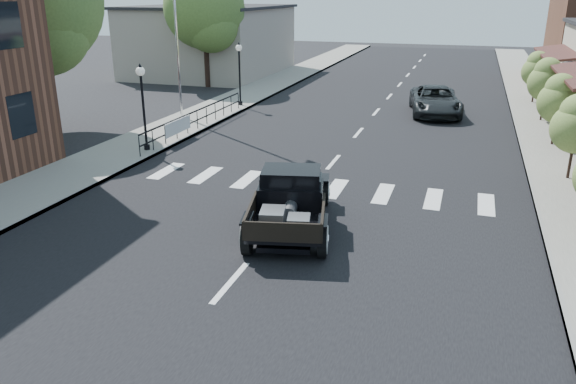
% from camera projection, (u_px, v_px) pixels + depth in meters
% --- Properties ---
extents(ground, '(120.00, 120.00, 0.00)m').
position_uv_depth(ground, '(274.00, 232.00, 15.47)').
color(ground, black).
rests_on(ground, ground).
extents(road, '(14.00, 80.00, 0.02)m').
position_uv_depth(road, '(370.00, 120.00, 28.90)').
color(road, black).
rests_on(road, ground).
extents(road_markings, '(12.00, 60.00, 0.06)m').
position_uv_depth(road_markings, '(349.00, 144.00, 24.42)').
color(road_markings, silver).
rests_on(road_markings, ground).
extents(sidewalk_left, '(3.00, 80.00, 0.15)m').
position_uv_depth(sidewalk_left, '(219.00, 108.00, 31.33)').
color(sidewalk_left, gray).
rests_on(sidewalk_left, ground).
extents(sidewalk_right, '(3.00, 80.00, 0.15)m').
position_uv_depth(sidewalk_right, '(549.00, 130.00, 26.42)').
color(sidewalk_right, '#98968A').
rests_on(sidewalk_right, ground).
extents(low_building_left, '(10.00, 12.00, 5.00)m').
position_uv_depth(low_building_left, '(211.00, 42.00, 44.03)').
color(low_building_left, '#9F9385').
rests_on(low_building_left, ground).
extents(railing, '(0.08, 10.00, 1.00)m').
position_uv_depth(railing, '(197.00, 118.00, 26.31)').
color(railing, black).
rests_on(railing, sidewalk_left).
extents(banner, '(0.04, 2.20, 0.60)m').
position_uv_depth(banner, '(178.00, 132.00, 24.57)').
color(banner, silver).
rests_on(banner, sidewalk_left).
extents(lamp_post_b, '(0.36, 0.36, 3.46)m').
position_uv_depth(lamp_post_b, '(143.00, 108.00, 22.40)').
color(lamp_post_b, black).
rests_on(lamp_post_b, sidewalk_left).
extents(lamp_post_c, '(0.36, 0.36, 3.46)m').
position_uv_depth(lamp_post_c, '(240.00, 74.00, 31.35)').
color(lamp_post_c, black).
rests_on(lamp_post_c, sidewalk_left).
extents(big_tree_near, '(6.07, 6.07, 8.91)m').
position_uv_depth(big_tree_near, '(38.00, 34.00, 25.17)').
color(big_tree_near, '#48642B').
rests_on(big_tree_near, ground).
extents(big_tree_far, '(5.37, 5.37, 7.89)m').
position_uv_depth(big_tree_far, '(205.00, 28.00, 37.44)').
color(big_tree_far, '#48642B').
rests_on(big_tree_far, ground).
extents(small_tree_b, '(1.69, 1.69, 2.82)m').
position_uv_depth(small_tree_b, '(574.00, 138.00, 19.04)').
color(small_tree_b, olive).
rests_on(small_tree_b, sidewalk_right).
extents(small_tree_c, '(1.71, 1.71, 2.86)m').
position_uv_depth(small_tree_c, '(557.00, 111.00, 23.29)').
color(small_tree_c, olive).
rests_on(small_tree_c, sidewalk_right).
extents(small_tree_d, '(1.78, 1.78, 2.97)m').
position_uv_depth(small_tree_d, '(545.00, 90.00, 27.73)').
color(small_tree_d, olive).
rests_on(small_tree_d, sidewalk_right).
extents(small_tree_e, '(1.68, 1.68, 2.80)m').
position_uv_depth(small_tree_e, '(536.00, 78.00, 32.28)').
color(small_tree_e, olive).
rests_on(small_tree_e, sidewalk_right).
extents(hotrod_pickup, '(3.33, 5.32, 1.71)m').
position_uv_depth(hotrod_pickup, '(291.00, 200.00, 15.46)').
color(hotrod_pickup, black).
rests_on(hotrod_pickup, ground).
extents(second_car, '(3.28, 5.64, 1.48)m').
position_uv_depth(second_car, '(435.00, 101.00, 29.90)').
color(second_car, black).
rests_on(second_car, ground).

